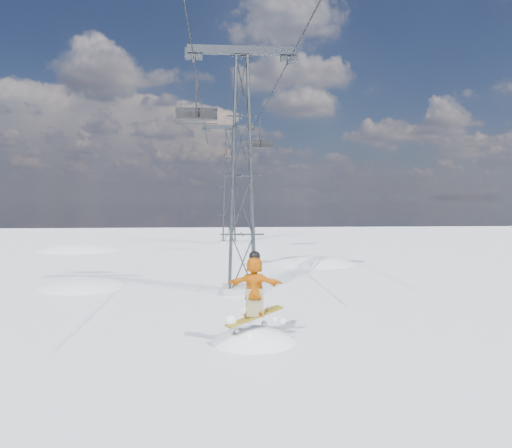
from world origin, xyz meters
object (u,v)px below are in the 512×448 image
(lift_tower_far, at_px, (229,187))
(snowboarder_jump, at_px, (254,392))
(lift_chair_near, at_px, (196,115))
(lift_tower_near, at_px, (242,176))

(lift_tower_far, relative_size, snowboarder_jump, 1.68)
(lift_chair_near, bearing_deg, lift_tower_near, -50.09)
(lift_tower_near, xyz_separation_m, lift_chair_near, (-2.20, 2.63, 3.26))
(lift_tower_far, distance_m, lift_chair_near, 22.71)
(lift_tower_far, distance_m, snowboarder_jump, 33.84)
(lift_tower_near, relative_size, lift_tower_far, 1.00)
(lift_tower_near, height_order, lift_chair_near, lift_tower_near)
(snowboarder_jump, xyz_separation_m, lift_chair_near, (-2.15, 10.72, 10.34))
(lift_tower_near, distance_m, lift_tower_far, 25.00)
(snowboarder_jump, bearing_deg, lift_chair_near, 101.36)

